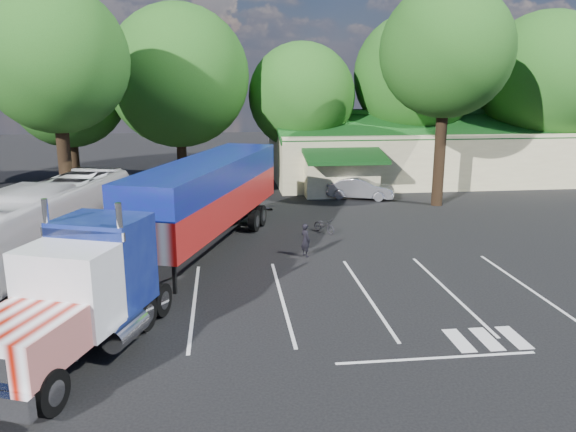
{
  "coord_description": "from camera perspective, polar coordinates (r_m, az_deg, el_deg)",
  "views": [
    {
      "loc": [
        -2.02,
        -25.24,
        7.91
      ],
      "look_at": [
        0.76,
        -1.39,
        2.0
      ],
      "focal_mm": 35.0,
      "sensor_mm": 36.0,
      "label": 1
    }
  ],
  "objects": [
    {
      "name": "ground",
      "position": [
        26.52,
        -1.98,
        -3.53
      ],
      "size": [
        120.0,
        120.0,
        0.0
      ],
      "primitive_type": "plane",
      "color": "black",
      "rests_on": "ground"
    },
    {
      "name": "woman",
      "position": [
        25.48,
        1.79,
        -2.45
      ],
      "size": [
        0.59,
        0.67,
        1.54
      ],
      "primitive_type": "imported",
      "rotation": [
        0.0,
        0.0,
        2.05
      ],
      "color": "black",
      "rests_on": "ground"
    },
    {
      "name": "tree_row_e",
      "position": [
        45.77,
        12.88,
        13.72
      ],
      "size": [
        9.6,
        9.6,
        12.9
      ],
      "color": "black",
      "rests_on": "ground"
    },
    {
      "name": "tree_near_left",
      "position": [
        32.38,
        -22.58,
        14.41
      ],
      "size": [
        7.6,
        7.6,
        12.65
      ],
      "color": "black",
      "rests_on": "ground"
    },
    {
      "name": "bicycle",
      "position": [
        29.5,
        3.71,
        -0.95
      ],
      "size": [
        1.25,
        1.56,
        0.79
      ],
      "primitive_type": "imported",
      "rotation": [
        0.0,
        0.0,
        0.56
      ],
      "color": "black",
      "rests_on": "ground"
    },
    {
      "name": "tour_bus",
      "position": [
        27.34,
        -23.2,
        -0.44
      ],
      "size": [
        5.69,
        12.54,
        3.4
      ],
      "primitive_type": "imported",
      "rotation": [
        0.0,
        0.0,
        -0.24
      ],
      "color": "silver",
      "rests_on": "ground"
    },
    {
      "name": "tree_near_right",
      "position": [
        36.38,
        15.78,
        15.78
      ],
      "size": [
        8.0,
        8.0,
        13.5
      ],
      "color": "black",
      "rests_on": "ground"
    },
    {
      "name": "tree_row_d",
      "position": [
        43.18,
        1.4,
        12.07
      ],
      "size": [
        8.0,
        8.0,
        10.6
      ],
      "color": "black",
      "rests_on": "ground"
    },
    {
      "name": "tree_row_f",
      "position": [
        48.92,
        24.73,
        12.47
      ],
      "size": [
        10.4,
        10.4,
        13.0
      ],
      "color": "black",
      "rests_on": "ground"
    },
    {
      "name": "event_hall",
      "position": [
        46.19,
        13.44,
        6.37
      ],
      "size": [
        24.2,
        14.12,
        5.55
      ],
      "color": "beige",
      "rests_on": "ground"
    },
    {
      "name": "tree_row_b",
      "position": [
        44.42,
        -21.44,
        11.9
      ],
      "size": [
        8.4,
        8.4,
        11.35
      ],
      "color": "black",
      "rests_on": "ground"
    },
    {
      "name": "semi_truck",
      "position": [
        23.79,
        -10.48,
        0.54
      ],
      "size": [
        9.75,
        21.0,
        4.48
      ],
      "rotation": [
        0.0,
        0.0,
        -0.35
      ],
      "color": "black",
      "rests_on": "ground"
    },
    {
      "name": "silver_sedan",
      "position": [
        37.99,
        7.4,
        2.82
      ],
      "size": [
        4.69,
        2.96,
        1.46
      ],
      "primitive_type": "imported",
      "rotation": [
        0.0,
        0.0,
        1.22
      ],
      "color": "#B8B9C0",
      "rests_on": "ground"
    },
    {
      "name": "tree_row_c",
      "position": [
        41.54,
        -11.09,
        13.76
      ],
      "size": [
        10.0,
        10.0,
        13.05
      ],
      "color": "black",
      "rests_on": "ground"
    }
  ]
}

